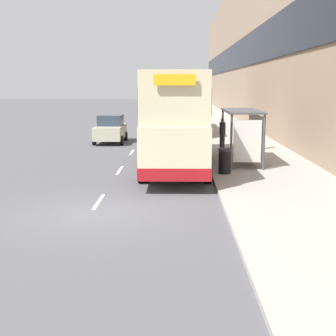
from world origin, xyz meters
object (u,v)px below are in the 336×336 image
bus_shelter (246,127)px  car_2 (174,110)px  car_1 (150,103)px  litter_bin (225,161)px  double_decker_bus_ahead (178,104)px  car_3 (173,107)px  pedestrian_at_shelter (222,134)px  pedestrian_1 (262,135)px  car_0 (111,129)px  double_decker_bus_near (175,118)px

bus_shelter → car_2: 33.39m
car_1 → litter_bin: (6.21, -55.42, -0.16)m
double_decker_bus_ahead → car_1: bearing=96.4°
bus_shelter → litter_bin: (-1.22, -2.48, -1.21)m
bus_shelter → car_3: size_ratio=1.07×
bus_shelter → double_decker_bus_ahead: bearing=102.0°
bus_shelter → pedestrian_at_shelter: 4.98m
car_1 → pedestrian_1: size_ratio=2.40×
double_decker_bus_ahead → car_3: bearing=91.5°
car_0 → pedestrian_1: bearing=156.9°
car_1 → double_decker_bus_ahead: bearing=96.4°
car_2 → car_3: 6.75m
car_0 → double_decker_bus_ahead: bearing=-126.8°
double_decker_bus_near → car_3: (-0.51, 40.20, -1.43)m
car_3 → litter_bin: size_ratio=3.74×
double_decker_bus_ahead → car_0: 7.53m
double_decker_bus_near → pedestrian_1: bearing=47.1°
car_0 → car_3: (3.80, 30.90, -0.03)m
car_0 → litter_bin: 13.16m
car_0 → pedestrian_at_shelter: bearing=149.2°
double_decker_bus_ahead → car_0: bearing=-126.8°
car_3 → bus_shelter: bearing=-84.6°
bus_shelter → litter_bin: 3.01m
double_decker_bus_ahead → car_2: size_ratio=2.53×
car_3 → pedestrian_at_shelter: size_ratio=2.21×
bus_shelter → car_2: bus_shelter is taller
pedestrian_at_shelter → litter_bin: bearing=-94.6°
bus_shelter → double_decker_bus_near: size_ratio=0.37×
bus_shelter → car_3: (-3.81, 39.93, -1.02)m
double_decker_bus_near → car_1: 53.39m
double_decker_bus_near → car_2: (-0.25, 33.45, -1.45)m
pedestrian_at_shelter → double_decker_bus_ahead: bearing=104.2°
double_decker_bus_ahead → litter_bin: bearing=-83.6°
double_decker_bus_ahead → car_3: size_ratio=2.89×
car_3 → pedestrian_1: bearing=-81.1°
car_0 → car_2: car_0 is taller
pedestrian_1 → litter_bin: 8.10m
double_decker_bus_near → pedestrian_at_shelter: 5.92m
car_3 → car_0: bearing=-97.0°
litter_bin → car_1: bearing=96.4°
car_0 → car_1: 43.92m
car_3 → car_1: bearing=105.6°
double_decker_bus_near → litter_bin: double_decker_bus_near is taller
double_decker_bus_near → car_1: (-4.14, 53.21, -1.45)m
double_decker_bus_ahead → litter_bin: (1.95, -17.44, -1.62)m
car_1 → double_decker_bus_near: bearing=94.4°
litter_bin → car_3: bearing=93.5°
car_3 → pedestrian_at_shelter: 35.20m
pedestrian_at_shelter → litter_bin: (-0.59, -7.35, -0.38)m
double_decker_bus_ahead → litter_bin: 17.62m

